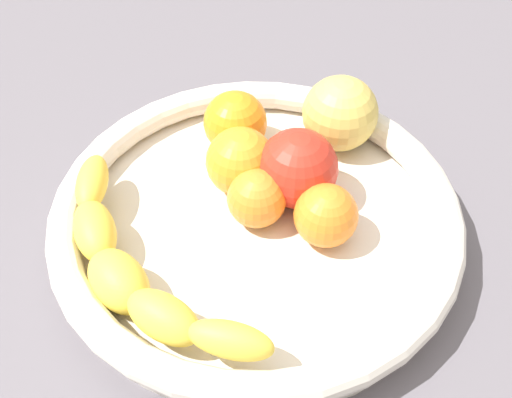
{
  "coord_description": "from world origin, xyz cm",
  "views": [
    {
      "loc": [
        -4.56,
        34.2,
        45.15
      ],
      "look_at": [
        0.0,
        0.0,
        7.74
      ],
      "focal_mm": 43.8,
      "sensor_mm": 36.0,
      "label": 1
    }
  ],
  "objects_px": {
    "orange_front": "(240,162)",
    "orange_rear": "(235,123)",
    "banana_draped_left": "(132,269)",
    "orange_mid_left": "(256,198)",
    "apple_yellow": "(340,113)",
    "orange_mid_right": "(326,216)",
    "fruit_bowl": "(256,219)",
    "tomato_red": "(298,168)"
  },
  "relations": [
    {
      "from": "orange_front",
      "to": "apple_yellow",
      "type": "distance_m",
      "value": 0.11
    },
    {
      "from": "orange_front",
      "to": "tomato_red",
      "type": "height_order",
      "value": "tomato_red"
    },
    {
      "from": "fruit_bowl",
      "to": "tomato_red",
      "type": "xyz_separation_m",
      "value": [
        -0.03,
        -0.04,
        0.03
      ]
    },
    {
      "from": "orange_mid_right",
      "to": "apple_yellow",
      "type": "distance_m",
      "value": 0.12
    },
    {
      "from": "banana_draped_left",
      "to": "orange_front",
      "type": "relative_size",
      "value": 3.08
    },
    {
      "from": "orange_mid_right",
      "to": "apple_yellow",
      "type": "bearing_deg",
      "value": -92.65
    },
    {
      "from": "orange_front",
      "to": "orange_mid_right",
      "type": "bearing_deg",
      "value": 147.65
    },
    {
      "from": "fruit_bowl",
      "to": "orange_mid_right",
      "type": "height_order",
      "value": "orange_mid_right"
    },
    {
      "from": "banana_draped_left",
      "to": "orange_mid_right",
      "type": "relative_size",
      "value": 3.55
    },
    {
      "from": "orange_mid_left",
      "to": "orange_mid_right",
      "type": "relative_size",
      "value": 0.95
    },
    {
      "from": "orange_front",
      "to": "orange_rear",
      "type": "xyz_separation_m",
      "value": [
        0.01,
        -0.05,
        -0.0
      ]
    },
    {
      "from": "orange_mid_left",
      "to": "apple_yellow",
      "type": "height_order",
      "value": "apple_yellow"
    },
    {
      "from": "orange_mid_left",
      "to": "orange_mid_right",
      "type": "xyz_separation_m",
      "value": [
        -0.06,
        0.01,
        0.0
      ]
    },
    {
      "from": "orange_rear",
      "to": "apple_yellow",
      "type": "relative_size",
      "value": 0.84
    },
    {
      "from": "orange_front",
      "to": "apple_yellow",
      "type": "height_order",
      "value": "apple_yellow"
    },
    {
      "from": "banana_draped_left",
      "to": "orange_mid_left",
      "type": "height_order",
      "value": "orange_mid_left"
    },
    {
      "from": "orange_mid_right",
      "to": "apple_yellow",
      "type": "height_order",
      "value": "apple_yellow"
    },
    {
      "from": "orange_front",
      "to": "orange_mid_left",
      "type": "xyz_separation_m",
      "value": [
        -0.02,
        0.04,
        -0.01
      ]
    },
    {
      "from": "orange_front",
      "to": "orange_mid_right",
      "type": "xyz_separation_m",
      "value": [
        -0.08,
        0.05,
        -0.0
      ]
    },
    {
      "from": "orange_mid_left",
      "to": "tomato_red",
      "type": "relative_size",
      "value": 0.72
    },
    {
      "from": "orange_mid_left",
      "to": "orange_mid_right",
      "type": "bearing_deg",
      "value": 168.06
    },
    {
      "from": "fruit_bowl",
      "to": "orange_rear",
      "type": "xyz_separation_m",
      "value": [
        0.03,
        -0.09,
        0.02
      ]
    },
    {
      "from": "orange_mid_right",
      "to": "orange_rear",
      "type": "height_order",
      "value": "orange_rear"
    },
    {
      "from": "orange_front",
      "to": "orange_mid_right",
      "type": "relative_size",
      "value": 1.15
    },
    {
      "from": "orange_mid_right",
      "to": "apple_yellow",
      "type": "xyz_separation_m",
      "value": [
        -0.01,
        -0.12,
        0.01
      ]
    },
    {
      "from": "fruit_bowl",
      "to": "orange_mid_left",
      "type": "relative_size",
      "value": 6.88
    },
    {
      "from": "orange_rear",
      "to": "apple_yellow",
      "type": "xyz_separation_m",
      "value": [
        -0.09,
        -0.02,
        0.01
      ]
    },
    {
      "from": "orange_front",
      "to": "orange_mid_left",
      "type": "bearing_deg",
      "value": 116.61
    },
    {
      "from": "orange_mid_right",
      "to": "tomato_red",
      "type": "xyz_separation_m",
      "value": [
        0.03,
        -0.04,
        0.01
      ]
    },
    {
      "from": "orange_mid_left",
      "to": "apple_yellow",
      "type": "xyz_separation_m",
      "value": [
        -0.06,
        -0.11,
        0.01
      ]
    },
    {
      "from": "orange_rear",
      "to": "tomato_red",
      "type": "distance_m",
      "value": 0.09
    },
    {
      "from": "fruit_bowl",
      "to": "orange_mid_left",
      "type": "xyz_separation_m",
      "value": [
        0.0,
        -0.01,
        0.02
      ]
    },
    {
      "from": "fruit_bowl",
      "to": "orange_front",
      "type": "relative_size",
      "value": 5.67
    },
    {
      "from": "tomato_red",
      "to": "apple_yellow",
      "type": "bearing_deg",
      "value": -112.92
    },
    {
      "from": "fruit_bowl",
      "to": "tomato_red",
      "type": "height_order",
      "value": "tomato_red"
    },
    {
      "from": "fruit_bowl",
      "to": "apple_yellow",
      "type": "distance_m",
      "value": 0.13
    },
    {
      "from": "fruit_bowl",
      "to": "apple_yellow",
      "type": "xyz_separation_m",
      "value": [
        -0.06,
        -0.11,
        0.03
      ]
    },
    {
      "from": "banana_draped_left",
      "to": "orange_mid_right",
      "type": "height_order",
      "value": "orange_mid_right"
    },
    {
      "from": "tomato_red",
      "to": "orange_mid_right",
      "type": "bearing_deg",
      "value": 122.53
    },
    {
      "from": "orange_mid_right",
      "to": "tomato_red",
      "type": "relative_size",
      "value": 0.76
    },
    {
      "from": "banana_draped_left",
      "to": "orange_mid_left",
      "type": "relative_size",
      "value": 3.74
    },
    {
      "from": "fruit_bowl",
      "to": "tomato_red",
      "type": "bearing_deg",
      "value": -131.11
    }
  ]
}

